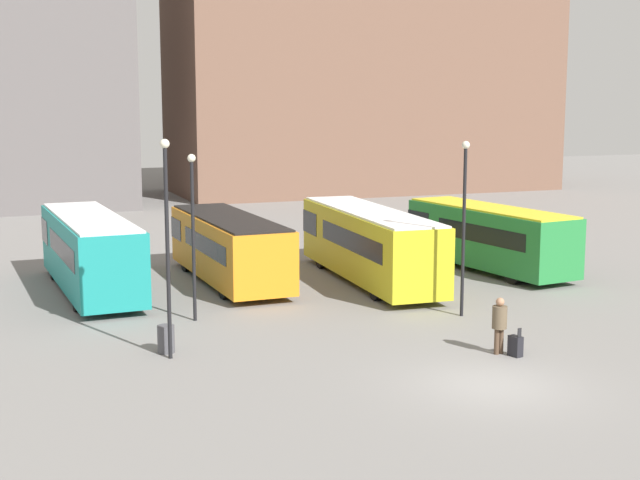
{
  "coord_description": "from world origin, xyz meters",
  "views": [
    {
      "loc": [
        -12.61,
        -19.92,
        7.64
      ],
      "look_at": [
        -0.58,
        11.37,
        2.32
      ],
      "focal_mm": 50.0,
      "sensor_mm": 36.0,
      "label": 1
    }
  ],
  "objects": [
    {
      "name": "ground_plane",
      "position": [
        0.0,
        0.0,
        0.0
      ],
      "size": [
        160.0,
        160.0,
        0.0
      ],
      "primitive_type": "plane",
      "color": "slate"
    },
    {
      "name": "traveler",
      "position": [
        1.81,
        2.5,
        1.03
      ],
      "size": [
        0.53,
        0.53,
        1.74
      ],
      "rotation": [
        0.0,
        0.0,
        1.77
      ],
      "color": "#4C3828",
      "rests_on": "ground_plane"
    },
    {
      "name": "lamp_post_2",
      "position": [
        -7.58,
        5.6,
        3.77
      ],
      "size": [
        0.28,
        0.28,
        6.51
      ],
      "color": "black",
      "rests_on": "ground_plane"
    },
    {
      "name": "lamp_post_1",
      "position": [
        -5.84,
        9.83,
        3.4
      ],
      "size": [
        0.28,
        0.28,
        5.79
      ],
      "color": "black",
      "rests_on": "ground_plane"
    },
    {
      "name": "bus_3",
      "position": [
        8.62,
        14.25,
        1.56
      ],
      "size": [
        3.64,
        9.54,
        2.87
      ],
      "rotation": [
        0.0,
        0.0,
        1.7
      ],
      "color": "#237A38",
      "rests_on": "ground_plane"
    },
    {
      "name": "bus_2",
      "position": [
        2.6,
        13.92,
        1.66
      ],
      "size": [
        3.09,
        11.23,
        3.05
      ],
      "rotation": [
        0.0,
        0.0,
        1.51
      ],
      "color": "gold",
      "rests_on": "ground_plane"
    },
    {
      "name": "trash_bin",
      "position": [
        -7.57,
        6.25,
        0.42
      ],
      "size": [
        0.52,
        0.52,
        0.85
      ],
      "color": "#47474C",
      "rests_on": "ground_plane"
    },
    {
      "name": "suitcase",
      "position": [
        2.14,
        2.11,
        0.32
      ],
      "size": [
        0.33,
        0.46,
        0.9
      ],
      "rotation": [
        0.0,
        0.0,
        1.77
      ],
      "color": "black",
      "rests_on": "ground_plane"
    },
    {
      "name": "bus_0",
      "position": [
        -8.64,
        15.98,
        1.67
      ],
      "size": [
        2.98,
        10.34,
        3.08
      ],
      "rotation": [
        0.0,
        0.0,
        1.62
      ],
      "color": "#19847F",
      "rests_on": "ground_plane"
    },
    {
      "name": "bus_1",
      "position": [
        -2.97,
        15.89,
        1.52
      ],
      "size": [
        2.83,
        9.83,
        2.79
      ],
      "rotation": [
        0.0,
        0.0,
        1.59
      ],
      "color": "orange",
      "rests_on": "ground_plane"
    },
    {
      "name": "lamp_post_0",
      "position": [
        3.18,
        7.1,
        3.61
      ],
      "size": [
        0.28,
        0.28,
        6.2
      ],
      "color": "black",
      "rests_on": "ground_plane"
    }
  ]
}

